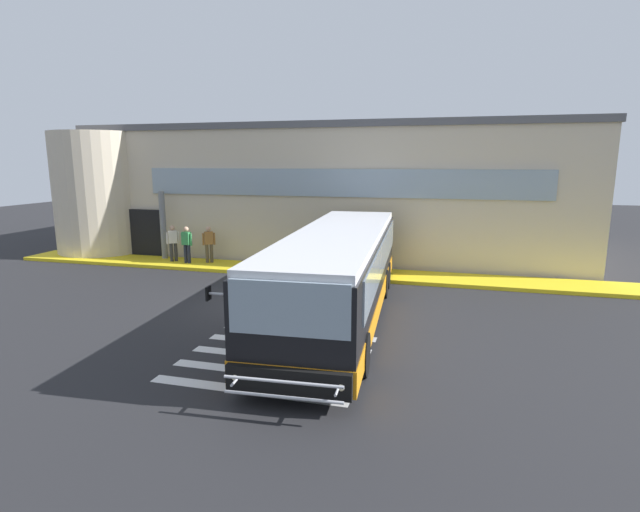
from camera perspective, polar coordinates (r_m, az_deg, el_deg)
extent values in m
cube|color=#232326|center=(16.56, -6.70, -5.60)|extent=(80.00, 90.00, 0.02)
cube|color=silver|center=(10.66, -8.61, -15.31)|extent=(4.40, 0.36, 0.01)
cube|color=silver|center=(11.41, -6.76, -13.42)|extent=(4.40, 0.36, 0.01)
cube|color=silver|center=(12.18, -5.17, -11.76)|extent=(4.40, 0.36, 0.01)
cube|color=silver|center=(12.97, -3.79, -10.28)|extent=(4.40, 0.36, 0.01)
cube|color=silver|center=(13.77, -2.57, -8.97)|extent=(4.40, 0.36, 0.01)
cube|color=beige|center=(27.42, 2.48, 7.63)|extent=(23.85, 12.00, 6.15)
cube|color=#56565B|center=(27.42, 2.53, 14.37)|extent=(24.05, 12.20, 0.30)
cylinder|color=beige|center=(27.46, -24.44, 6.66)|extent=(4.40, 4.40, 6.15)
cube|color=black|center=(25.41, -19.63, 2.47)|extent=(1.80, 0.16, 2.40)
cube|color=#8C9EAD|center=(21.28, 1.58, 8.60)|extent=(17.85, 0.10, 1.20)
cube|color=yellow|center=(20.92, -1.88, -1.76)|extent=(27.85, 2.00, 0.15)
cylinder|color=slate|center=(24.18, -17.96, 3.47)|extent=(0.28, 0.28, 3.19)
cube|color=black|center=(14.62, 2.21, -1.96)|extent=(3.23, 11.60, 2.15)
cube|color=orange|center=(14.82, 2.19, -4.98)|extent=(3.27, 11.65, 0.55)
cube|color=silver|center=(14.40, 2.25, 2.60)|extent=(3.11, 11.40, 0.20)
cube|color=#8C9EAD|center=(9.09, -3.65, -6.21)|extent=(2.35, 0.26, 1.05)
cube|color=#8C9EAD|center=(14.66, 7.42, -0.01)|extent=(0.65, 10.26, 0.95)
cube|color=#8C9EAD|center=(15.06, -2.45, 0.37)|extent=(0.65, 10.26, 0.95)
cube|color=black|center=(8.99, -3.67, -4.05)|extent=(2.15, 0.23, 0.28)
cube|color=black|center=(9.48, -3.75, -14.52)|extent=(2.46, 0.35, 0.52)
sphere|color=beige|center=(9.24, 2.54, -15.08)|extent=(0.18, 0.18, 0.18)
sphere|color=beige|center=(9.74, -9.82, -13.81)|extent=(0.18, 0.18, 0.18)
cylinder|color=#B7B7BF|center=(9.71, -11.92, -4.38)|extent=(0.40, 0.07, 0.05)
cube|color=black|center=(9.79, -12.99, -4.29)|extent=(0.05, 0.20, 0.28)
cylinder|color=black|center=(11.02, 4.93, -11.49)|extent=(0.36, 1.02, 1.00)
cylinder|color=black|center=(11.50, -6.99, -10.55)|extent=(0.36, 1.02, 1.00)
cylinder|color=black|center=(17.16, 7.46, -3.26)|extent=(0.36, 1.02, 1.00)
cylinder|color=black|center=(17.47, -0.26, -2.91)|extent=(0.36, 1.02, 1.00)
cylinder|color=black|center=(18.42, 7.76, -2.27)|extent=(0.36, 1.02, 1.00)
cylinder|color=black|center=(18.71, 0.56, -1.96)|extent=(0.36, 1.02, 1.00)
cylinder|color=#B7B7BF|center=(9.22, -4.37, -16.21)|extent=(2.25, 0.19, 0.06)
cylinder|color=#B7B7BF|center=(9.09, -4.40, -14.53)|extent=(2.25, 0.19, 0.06)
cylinder|color=#B7B7BF|center=(9.13, 2.09, -15.41)|extent=(0.08, 0.50, 0.05)
cylinder|color=#B7B7BF|center=(9.61, -9.82, -14.16)|extent=(0.08, 0.50, 0.05)
cylinder|color=#2D2D33|center=(23.51, -16.59, 0.46)|extent=(0.15, 0.15, 0.85)
cylinder|color=#2D2D33|center=(23.50, -17.07, 0.43)|extent=(0.15, 0.15, 0.85)
cube|color=silver|center=(23.39, -16.93, 2.16)|extent=(0.44, 0.39, 0.58)
sphere|color=tan|center=(23.33, -16.98, 3.18)|extent=(0.23, 0.23, 0.23)
cylinder|color=silver|center=(23.41, -16.31, 2.08)|extent=(0.09, 0.09, 0.55)
cylinder|color=silver|center=(23.39, -17.53, 2.00)|extent=(0.09, 0.09, 0.55)
cube|color=navy|center=(23.56, -16.94, 2.18)|extent=(0.35, 0.32, 0.44)
cylinder|color=#1E2338|center=(22.85, -15.14, 0.24)|extent=(0.15, 0.15, 0.85)
cylinder|color=#1E2338|center=(22.98, -15.53, 0.28)|extent=(0.15, 0.15, 0.85)
cube|color=#338C4C|center=(22.80, -15.43, 2.02)|extent=(0.41, 0.28, 0.58)
sphere|color=tan|center=(22.74, -15.48, 3.07)|extent=(0.23, 0.23, 0.23)
cylinder|color=#338C4C|center=(22.65, -14.94, 1.86)|extent=(0.09, 0.09, 0.55)
cylinder|color=#338C4C|center=(22.97, -15.90, 1.94)|extent=(0.09, 0.09, 0.55)
cylinder|color=#4C4233|center=(22.78, -12.63, 0.32)|extent=(0.15, 0.15, 0.85)
cylinder|color=#4C4233|center=(22.77, -13.13, 0.30)|extent=(0.15, 0.15, 0.85)
cube|color=#996633|center=(22.66, -12.96, 2.09)|extent=(0.44, 0.39, 0.58)
sphere|color=tan|center=(22.60, -13.01, 3.14)|extent=(0.23, 0.23, 0.23)
cylinder|color=#996633|center=(22.69, -12.33, 2.00)|extent=(0.09, 0.09, 0.55)
cylinder|color=#996633|center=(22.65, -13.58, 1.93)|extent=(0.09, 0.09, 0.55)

